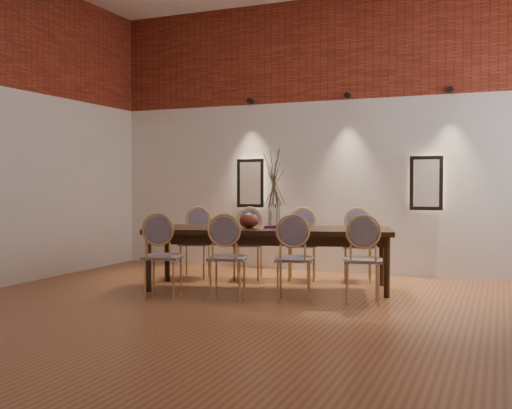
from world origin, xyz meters
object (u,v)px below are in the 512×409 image
at_px(dining_table, 268,258).
at_px(chair_far_c, 302,245).
at_px(vase, 274,216).
at_px(chair_near_a, 163,257).
at_px(chair_far_a, 195,243).
at_px(bowl, 249,221).
at_px(chair_near_b, 228,258).
at_px(book, 276,227).
at_px(chair_near_c, 294,259).
at_px(chair_near_d, 362,260).
at_px(chair_far_d, 358,246).
at_px(chair_far_b, 248,244).

xyz_separation_m(dining_table, chair_far_c, (0.17, 0.82, 0.09)).
bearing_deg(vase, chair_far_c, 83.03).
relative_size(chair_near_a, vase, 3.13).
bearing_deg(chair_far_a, bowl, 137.35).
xyz_separation_m(chair_near_b, book, (0.25, 0.86, 0.30)).
height_order(chair_near_b, chair_near_c, same).
bearing_deg(chair_far_a, chair_near_b, 116.07).
xyz_separation_m(chair_near_a, vase, (0.95, 1.03, 0.43)).
height_order(vase, book, vase).
distance_m(vase, book, 0.14).
xyz_separation_m(chair_near_d, chair_far_d, (-0.38, 1.46, 0.00)).
height_order(chair_far_d, bowl, chair_far_d).
bearing_deg(dining_table, chair_near_b, -116.07).
height_order(chair_far_c, vase, vase).
distance_m(chair_far_a, chair_far_b, 0.74).
bearing_deg(chair_near_a, chair_far_c, 45.62).
bearing_deg(dining_table, chair_far_d, 34.27).
distance_m(chair_near_b, chair_far_d, 2.11).
bearing_deg(chair_far_c, vase, 68.40).
height_order(chair_far_d, book, chair_far_d).
relative_size(dining_table, chair_far_b, 3.14).
xyz_separation_m(dining_table, chair_near_d, (1.26, -0.45, 0.09)).
distance_m(chair_far_c, bowl, 1.07).
distance_m(chair_near_a, book, 1.45).
bearing_deg(chair_far_a, chair_near_a, 90.00).
height_order(vase, bowl, vase).
xyz_separation_m(chair_near_d, vase, (-1.19, 0.47, 0.43)).
bearing_deg(chair_far_b, chair_far_a, 0.00).
relative_size(chair_near_c, chair_far_c, 1.00).
height_order(chair_far_b, bowl, chair_far_b).
bearing_deg(chair_near_c, dining_table, 116.07).
bearing_deg(dining_table, chair_near_d, -34.27).
bearing_deg(vase, bowl, -156.05).
bearing_deg(bowl, chair_near_a, -126.48).
height_order(dining_table, chair_near_d, chair_near_d).
bearing_deg(chair_near_c, chair_near_d, 0.00).
distance_m(vase, bowl, 0.31).
height_order(chair_near_d, chair_far_d, same).
bearing_deg(chair_far_d, chair_near_a, 34.27).
height_order(chair_near_a, vase, vase).
relative_size(chair_near_a, bowl, 3.92).
distance_m(chair_far_c, vase, 0.92).
height_order(chair_near_a, chair_near_c, same).
height_order(chair_near_a, book, chair_near_a).
bearing_deg(chair_near_c, vase, 111.60).
bearing_deg(chair_near_c, chair_far_d, 63.93).
bearing_deg(vase, chair_near_c, -53.77).
distance_m(chair_far_a, chair_far_c, 1.48).
xyz_separation_m(chair_near_c, book, (-0.47, 0.67, 0.30)).
relative_size(chair_far_c, book, 3.62).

